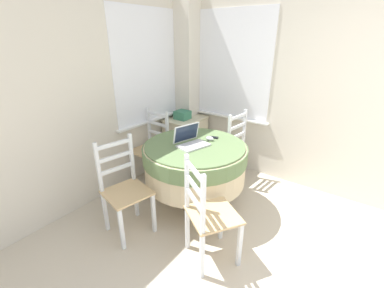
% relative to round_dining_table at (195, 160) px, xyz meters
% --- Properties ---
extents(corner_room_shell, '(4.37, 4.72, 2.55)m').
position_rel_round_dining_table_xyz_m(corner_room_shell, '(0.29, -0.00, 0.70)').
color(corner_room_shell, beige).
rests_on(corner_room_shell, ground_plane).
extents(round_dining_table, '(1.15, 1.15, 0.77)m').
position_rel_round_dining_table_xyz_m(round_dining_table, '(0.00, 0.00, 0.00)').
color(round_dining_table, '#4C3D2D').
rests_on(round_dining_table, ground_plane).
extents(laptop, '(0.38, 0.33, 0.22)m').
position_rel_round_dining_table_xyz_m(laptop, '(-0.04, 0.03, 0.24)').
color(laptop, silver).
rests_on(laptop, round_dining_table).
extents(computer_mouse, '(0.06, 0.09, 0.05)m').
position_rel_round_dining_table_xyz_m(computer_mouse, '(0.20, -0.06, 0.21)').
color(computer_mouse, white).
rests_on(computer_mouse, round_dining_table).
extents(cell_phone, '(0.09, 0.11, 0.01)m').
position_rel_round_dining_table_xyz_m(cell_phone, '(0.29, -0.06, 0.19)').
color(cell_phone, black).
rests_on(cell_phone, round_dining_table).
extents(dining_chair_near_back_window, '(0.42, 0.42, 0.98)m').
position_rel_round_dining_table_xyz_m(dining_chair_near_back_window, '(0.12, 0.80, -0.11)').
color(dining_chair_near_back_window, tan).
rests_on(dining_chair_near_back_window, ground_plane).
extents(dining_chair_near_right_window, '(0.45, 0.44, 0.98)m').
position_rel_round_dining_table_xyz_m(dining_chair_near_right_window, '(0.80, 0.02, -0.11)').
color(dining_chair_near_right_window, tan).
rests_on(dining_chair_near_right_window, ground_plane).
extents(dining_chair_camera_near, '(0.55, 0.55, 0.98)m').
position_rel_round_dining_table_xyz_m(dining_chair_camera_near, '(-0.59, -0.56, -0.11)').
color(dining_chair_camera_near, tan).
rests_on(dining_chair_camera_near, ground_plane).
extents(dining_chair_left_flank, '(0.48, 0.47, 0.98)m').
position_rel_round_dining_table_xyz_m(dining_chair_left_flank, '(-0.75, 0.31, -0.11)').
color(dining_chair_left_flank, tan).
rests_on(dining_chair_left_flank, ground_plane).
extents(corner_cabinet, '(0.62, 0.47, 0.72)m').
position_rel_round_dining_table_xyz_m(corner_cabinet, '(0.85, 0.78, -0.22)').
color(corner_cabinet, beige).
rests_on(corner_cabinet, ground_plane).
extents(storage_box, '(0.19, 0.20, 0.12)m').
position_rel_round_dining_table_xyz_m(storage_box, '(0.79, 0.80, 0.20)').
color(storage_box, '#387A5B').
rests_on(storage_box, corner_cabinet).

